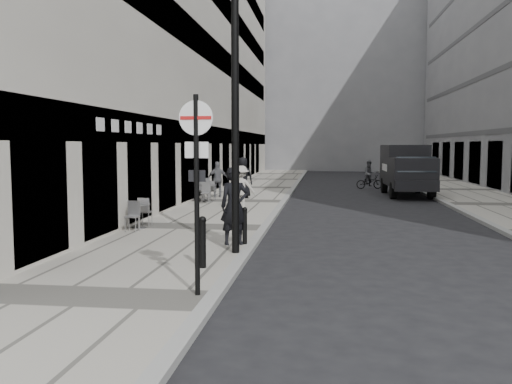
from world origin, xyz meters
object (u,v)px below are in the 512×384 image
at_px(lamppost, 235,85).
at_px(panel_van, 406,167).
at_px(sign_post, 197,168).
at_px(cyclist, 369,178).
at_px(walking_man, 234,206).

xyz_separation_m(lamppost, panel_van, (6.11, 16.21, -2.44)).
relative_size(sign_post, cyclist, 1.94).
height_order(sign_post, lamppost, lamppost).
height_order(lamppost, cyclist, lamppost).
distance_m(sign_post, panel_van, 20.69).
bearing_deg(sign_post, walking_man, 94.39).
height_order(walking_man, sign_post, sign_post).
relative_size(sign_post, panel_van, 0.59).
xyz_separation_m(sign_post, panel_van, (6.15, 19.74, -0.75)).
distance_m(lamppost, cyclist, 21.04).
xyz_separation_m(walking_man, lamppost, (0.20, -1.01, 2.82)).
distance_m(sign_post, cyclist, 24.30).
bearing_deg(walking_man, panel_van, 46.20).
height_order(walking_man, cyclist, walking_man).
bearing_deg(walking_man, cyclist, 54.73).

